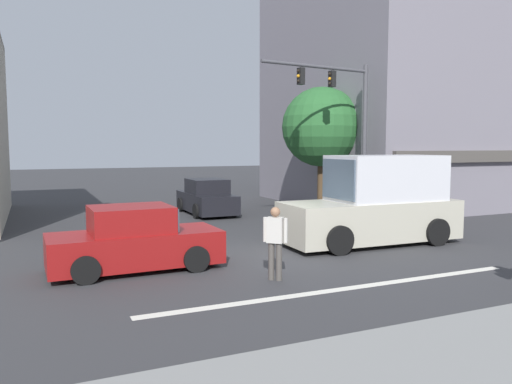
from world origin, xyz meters
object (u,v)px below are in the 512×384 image
object	(u,v)px
box_truck_waiting_far	(376,204)
sedan_parked_curbside	(135,241)
traffic_light_mast	(346,116)
sedan_crossing_leftbound	(207,198)
pedestrian_mid_crossing	(275,239)
street_tree	(322,127)

from	to	relation	value
box_truck_waiting_far	sedan_parked_curbside	bearing A→B (deg)	-177.77
traffic_light_mast	sedan_crossing_leftbound	distance (m)	7.25
traffic_light_mast	box_truck_waiting_far	bearing A→B (deg)	-110.54
box_truck_waiting_far	pedestrian_mid_crossing	size ratio (longest dim) A/B	3.39
street_tree	sedan_parked_curbside	world-z (taller)	street_tree
street_tree	sedan_parked_curbside	size ratio (longest dim) A/B	1.37
sedan_crossing_leftbound	pedestrian_mid_crossing	size ratio (longest dim) A/B	2.47
traffic_light_mast	box_truck_waiting_far	distance (m)	4.98
sedan_crossing_leftbound	pedestrian_mid_crossing	bearing A→B (deg)	-100.88
street_tree	sedan_parked_curbside	xyz separation A→B (m)	(-9.64, -7.02, -3.17)
street_tree	box_truck_waiting_far	world-z (taller)	street_tree
sedan_crossing_leftbound	pedestrian_mid_crossing	xyz separation A→B (m)	(-2.16, -11.26, 0.24)
box_truck_waiting_far	sedan_parked_curbside	size ratio (longest dim) A/B	1.37
street_tree	box_truck_waiting_far	bearing A→B (deg)	-107.75
sedan_parked_curbside	sedan_crossing_leftbound	xyz separation A→B (m)	(4.88, 9.01, 0.00)
street_tree	sedan_parked_curbside	bearing A→B (deg)	-143.93
box_truck_waiting_far	sedan_crossing_leftbound	xyz separation A→B (m)	(-2.60, 8.71, -0.54)
pedestrian_mid_crossing	box_truck_waiting_far	bearing A→B (deg)	28.10
traffic_light_mast	box_truck_waiting_far	size ratio (longest dim) A/B	1.10
traffic_light_mast	sedan_crossing_leftbound	world-z (taller)	traffic_light_mast
traffic_light_mast	box_truck_waiting_far	world-z (taller)	traffic_light_mast
sedan_parked_curbside	sedan_crossing_leftbound	bearing A→B (deg)	61.53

